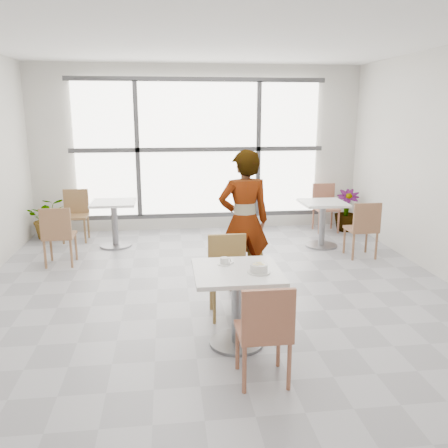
{
  "coord_description": "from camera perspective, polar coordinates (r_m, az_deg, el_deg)",
  "views": [
    {
      "loc": [
        -0.6,
        -5.12,
        2.18
      ],
      "look_at": [
        0.0,
        -0.3,
        1.0
      ],
      "focal_mm": 37.37,
      "sensor_mm": 36.0,
      "label": 1
    }
  ],
  "objects": [
    {
      "name": "floor",
      "position": [
        5.59,
        -0.38,
        -9.27
      ],
      "size": [
        7.0,
        7.0,
        0.0
      ],
      "primitive_type": "plane",
      "color": "#9E9EA5",
      "rests_on": "ground"
    },
    {
      "name": "bg_chair_right_near",
      "position": [
        7.29,
        16.69,
        -0.24
      ],
      "size": [
        0.42,
        0.42,
        0.87
      ],
      "rotation": [
        0.0,
        0.0,
        3.14
      ],
      "color": "#8A5D40",
      "rests_on": "ground"
    },
    {
      "name": "coffee_cup",
      "position": [
        4.47,
        0.06,
        -4.6
      ],
      "size": [
        0.16,
        0.13,
        0.07
      ],
      "color": "silver",
      "rests_on": "main_table"
    },
    {
      "name": "bg_chair_left_near",
      "position": [
        7.03,
        -19.64,
        -0.98
      ],
      "size": [
        0.42,
        0.42,
        0.87
      ],
      "rotation": [
        0.0,
        0.0,
        3.14
      ],
      "color": "#926544",
      "rests_on": "ground"
    },
    {
      "name": "window",
      "position": [
        8.6,
        -3.11,
        9.11
      ],
      "size": [
        4.6,
        0.07,
        2.52
      ],
      "color": "white",
      "rests_on": "ground"
    },
    {
      "name": "chair_near",
      "position": [
        3.81,
        5.05,
        -12.58
      ],
      "size": [
        0.42,
        0.42,
        0.87
      ],
      "rotation": [
        0.0,
        0.0,
        3.14
      ],
      "color": "#A16047",
      "rests_on": "ground"
    },
    {
      "name": "person",
      "position": [
        5.67,
        2.47,
        0.33
      ],
      "size": [
        0.67,
        0.47,
        1.74
      ],
      "primitive_type": "imported",
      "rotation": [
        0.0,
        0.0,
        3.23
      ],
      "color": "black",
      "rests_on": "ground"
    },
    {
      "name": "bg_chair_right_far",
      "position": [
        8.85,
        12.24,
        2.41
      ],
      "size": [
        0.42,
        0.42,
        0.87
      ],
      "color": "#9D6048",
      "rests_on": "ground"
    },
    {
      "name": "oatmeal_bowl",
      "position": [
        4.25,
        4.28,
        -5.39
      ],
      "size": [
        0.21,
        0.21,
        0.09
      ],
      "color": "silver",
      "rests_on": "main_table"
    },
    {
      "name": "bg_table_right",
      "position": [
        7.76,
        11.96,
        0.77
      ],
      "size": [
        0.7,
        0.7,
        0.75
      ],
      "color": "white",
      "rests_on": "ground"
    },
    {
      "name": "bg_table_left",
      "position": [
        7.82,
        -13.27,
        0.79
      ],
      "size": [
        0.7,
        0.7,
        0.75
      ],
      "color": "white",
      "rests_on": "ground"
    },
    {
      "name": "chair_far",
      "position": [
        5.09,
        0.52,
        -5.6
      ],
      "size": [
        0.42,
        0.42,
        0.87
      ],
      "color": "olive",
      "rests_on": "ground"
    },
    {
      "name": "plant_left",
      "position": [
        8.7,
        -20.75,
        0.7
      ],
      "size": [
        0.77,
        0.7,
        0.73
      ],
      "primitive_type": "imported",
      "rotation": [
        0.0,
        0.0,
        0.24
      ],
      "color": "#5D8640",
      "rests_on": "ground"
    },
    {
      "name": "bg_chair_left_far",
      "position": [
        8.4,
        -17.7,
        1.48
      ],
      "size": [
        0.42,
        0.42,
        0.87
      ],
      "color": "olive",
      "rests_on": "ground"
    },
    {
      "name": "wall_front",
      "position": [
        1.85,
        12.44,
        -8.2
      ],
      "size": [
        6.0,
        0.0,
        6.0
      ],
      "primitive_type": "plane",
      "rotation": [
        -1.57,
        0.0,
        0.0
      ],
      "color": "silver",
      "rests_on": "ground"
    },
    {
      "name": "ceiling",
      "position": [
        5.22,
        -0.44,
        22.71
      ],
      "size": [
        7.0,
        7.0,
        0.0
      ],
      "primitive_type": "plane",
      "rotation": [
        3.14,
        0.0,
        0.0
      ],
      "color": "white",
      "rests_on": "ground"
    },
    {
      "name": "plant_right",
      "position": [
        8.94,
        14.74,
        1.62
      ],
      "size": [
        0.57,
        0.57,
        0.77
      ],
      "primitive_type": "imported",
      "rotation": [
        0.0,
        0.0,
        -0.42
      ],
      "color": "#317134",
      "rests_on": "ground"
    },
    {
      "name": "main_table",
      "position": [
        4.41,
        1.58,
        -8.42
      ],
      "size": [
        0.8,
        0.8,
        0.75
      ],
      "color": "silver",
      "rests_on": "ground"
    },
    {
      "name": "wall_back",
      "position": [
        8.66,
        -3.14,
        9.14
      ],
      "size": [
        6.0,
        0.0,
        6.0
      ],
      "primitive_type": "plane",
      "rotation": [
        1.57,
        0.0,
        0.0
      ],
      "color": "silver",
      "rests_on": "ground"
    }
  ]
}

